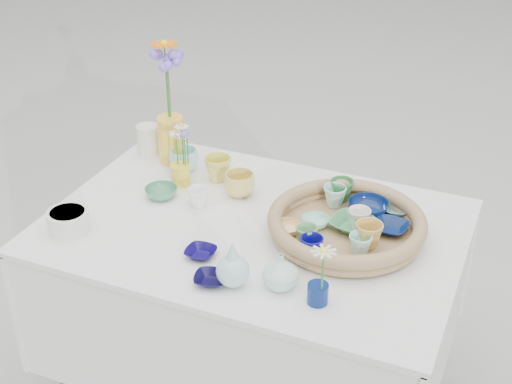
% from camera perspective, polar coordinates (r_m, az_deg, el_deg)
% --- Properties ---
extents(wicker_tray, '(0.47, 0.47, 0.08)m').
position_cam_1_polar(wicker_tray, '(2.14, 7.25, -2.65)').
color(wicker_tray, olive).
rests_on(wicker_tray, display_table).
extents(tray_ceramic_0, '(0.15, 0.15, 0.04)m').
position_cam_1_polar(tray_ceramic_0, '(2.23, 8.96, -1.25)').
color(tray_ceramic_0, '#0A1D4E').
rests_on(tray_ceramic_0, wicker_tray).
extents(tray_ceramic_1, '(0.11, 0.11, 0.03)m').
position_cam_1_polar(tray_ceramic_1, '(2.16, 10.69, -2.81)').
color(tray_ceramic_1, '#061847').
rests_on(tray_ceramic_1, wicker_tray).
extents(tray_ceramic_2, '(0.09, 0.09, 0.08)m').
position_cam_1_polar(tray_ceramic_2, '(2.07, 9.00, -3.43)').
color(tray_ceramic_2, gold).
rests_on(tray_ceramic_2, wicker_tray).
extents(tray_ceramic_3, '(0.15, 0.15, 0.03)m').
position_cam_1_polar(tray_ceramic_3, '(2.15, 7.70, -2.57)').
color(tray_ceramic_3, '#46925A').
rests_on(tray_ceramic_3, wicker_tray).
extents(tray_ceramic_4, '(0.08, 0.08, 0.06)m').
position_cam_1_polar(tray_ceramic_4, '(2.06, 4.06, -3.51)').
color(tray_ceramic_4, '#6FAC6F').
rests_on(tray_ceramic_4, wicker_tray).
extents(tray_ceramic_5, '(0.11, 0.11, 0.03)m').
position_cam_1_polar(tray_ceramic_5, '(2.16, 4.79, -2.39)').
color(tray_ceramic_5, '#87CFB2').
rests_on(tray_ceramic_5, wicker_tray).
extents(tray_ceramic_6, '(0.08, 0.08, 0.07)m').
position_cam_1_polar(tray_ceramic_6, '(2.25, 6.31, -0.36)').
color(tray_ceramic_6, '#ADECD8').
rests_on(tray_ceramic_6, wicker_tray).
extents(tray_ceramic_7, '(0.08, 0.08, 0.06)m').
position_cam_1_polar(tray_ceramic_7, '(2.15, 8.25, -2.16)').
color(tray_ceramic_7, white).
rests_on(tray_ceramic_7, wicker_tray).
extents(tray_ceramic_8, '(0.10, 0.10, 0.02)m').
position_cam_1_polar(tray_ceramic_8, '(2.26, 11.20, -1.40)').
color(tray_ceramic_8, '#6CBAD6').
rests_on(tray_ceramic_8, wicker_tray).
extents(tray_ceramic_9, '(0.08, 0.08, 0.06)m').
position_cam_1_polar(tray_ceramic_9, '(2.01, 4.47, -4.39)').
color(tray_ceramic_9, '#0C0A71').
rests_on(tray_ceramic_9, wicker_tray).
extents(tray_ceramic_10, '(0.11, 0.11, 0.03)m').
position_cam_1_polar(tray_ceramic_10, '(2.12, 2.46, -2.93)').
color(tray_ceramic_10, '#FFD380').
rests_on(tray_ceramic_10, wicker_tray).
extents(tray_ceramic_11, '(0.07, 0.07, 0.06)m').
position_cam_1_polar(tray_ceramic_11, '(2.03, 8.34, -4.20)').
color(tray_ceramic_11, '#A4E8DF').
rests_on(tray_ceramic_11, wicker_tray).
extents(tray_ceramic_12, '(0.09, 0.09, 0.07)m').
position_cam_1_polar(tray_ceramic_12, '(2.28, 6.87, 0.14)').
color(tray_ceramic_12, '#2C7136').
rests_on(tray_ceramic_12, wicker_tray).
extents(loose_ceramic_0, '(0.12, 0.12, 0.09)m').
position_cam_1_polar(loose_ceramic_0, '(2.42, -3.06, 1.88)').
color(loose_ceramic_0, '#D5CB46').
rests_on(loose_ceramic_0, display_table).
extents(loose_ceramic_1, '(0.12, 0.12, 0.08)m').
position_cam_1_polar(loose_ceramic_1, '(2.33, -1.32, 0.61)').
color(loose_ceramic_1, '#DFC45A').
rests_on(loose_ceramic_1, display_table).
extents(loose_ceramic_2, '(0.13, 0.13, 0.03)m').
position_cam_1_polar(loose_ceramic_2, '(2.35, -7.58, -0.03)').
color(loose_ceramic_2, '#43865F').
rests_on(loose_ceramic_2, display_table).
extents(loose_ceramic_3, '(0.09, 0.09, 0.06)m').
position_cam_1_polar(loose_ceramic_3, '(2.28, -4.62, -0.40)').
color(loose_ceramic_3, white).
rests_on(loose_ceramic_3, display_table).
extents(loose_ceramic_4, '(0.09, 0.09, 0.02)m').
position_cam_1_polar(loose_ceramic_4, '(2.05, -4.45, -4.86)').
color(loose_ceramic_4, '#0B0447').
rests_on(loose_ceramic_4, display_table).
extents(loose_ceramic_5, '(0.11, 0.11, 0.08)m').
position_cam_1_polar(loose_ceramic_5, '(2.50, -5.79, 2.58)').
color(loose_ceramic_5, '#99E0D5').
rests_on(loose_ceramic_5, display_table).
extents(loose_ceramic_6, '(0.11, 0.11, 0.02)m').
position_cam_1_polar(loose_ceramic_6, '(1.95, -3.65, -6.97)').
color(loose_ceramic_6, black).
rests_on(loose_ceramic_6, display_table).
extents(fluted_bowl, '(0.15, 0.15, 0.07)m').
position_cam_1_polar(fluted_bowl, '(2.22, -14.77, -2.26)').
color(fluted_bowl, silver).
rests_on(fluted_bowl, display_table).
extents(bud_vase_paleblue, '(0.12, 0.12, 0.14)m').
position_cam_1_polar(bud_vase_paleblue, '(1.90, -1.89, -5.73)').
color(bud_vase_paleblue, '#A6C7CE').
rests_on(bud_vase_paleblue, display_table).
extents(bud_vase_seafoam, '(0.11, 0.11, 0.10)m').
position_cam_1_polar(bud_vase_seafoam, '(1.91, 1.97, -6.33)').
color(bud_vase_seafoam, '#B0DDCB').
rests_on(bud_vase_seafoam, display_table).
extents(bud_vase_cobalt, '(0.07, 0.07, 0.06)m').
position_cam_1_polar(bud_vase_cobalt, '(1.87, 4.96, -8.10)').
color(bud_vase_cobalt, navy).
rests_on(bud_vase_cobalt, display_table).
extents(single_daisy, '(0.09, 0.09, 0.14)m').
position_cam_1_polar(single_daisy, '(1.81, 5.35, -6.27)').
color(single_daisy, silver).
rests_on(single_daisy, bud_vase_cobalt).
extents(tall_vase_yellow, '(0.11, 0.11, 0.17)m').
position_cam_1_polar(tall_vase_yellow, '(2.54, -6.80, 4.19)').
color(tall_vase_yellow, yellow).
rests_on(tall_vase_yellow, display_table).
extents(gerbera, '(0.11, 0.11, 0.28)m').
position_cam_1_polar(gerbera, '(2.46, -7.17, 8.79)').
color(gerbera, orange).
rests_on(gerbera, tall_vase_yellow).
extents(hydrangea, '(0.10, 0.10, 0.29)m').
position_cam_1_polar(hydrangea, '(2.47, -6.98, 8.19)').
color(hydrangea, '#7043D1').
rests_on(hydrangea, tall_vase_yellow).
extents(white_pitcher, '(0.14, 0.12, 0.11)m').
position_cam_1_polar(white_pitcher, '(2.62, -8.63, 4.15)').
color(white_pitcher, beige).
rests_on(white_pitcher, display_table).
extents(daisy_cup, '(0.09, 0.09, 0.07)m').
position_cam_1_polar(daisy_cup, '(2.41, -6.05, 1.40)').
color(daisy_cup, yellow).
rests_on(daisy_cup, display_table).
extents(daisy_posy, '(0.10, 0.10, 0.15)m').
position_cam_1_polar(daisy_posy, '(2.37, -6.03, 3.87)').
color(daisy_posy, white).
rests_on(daisy_posy, daisy_cup).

